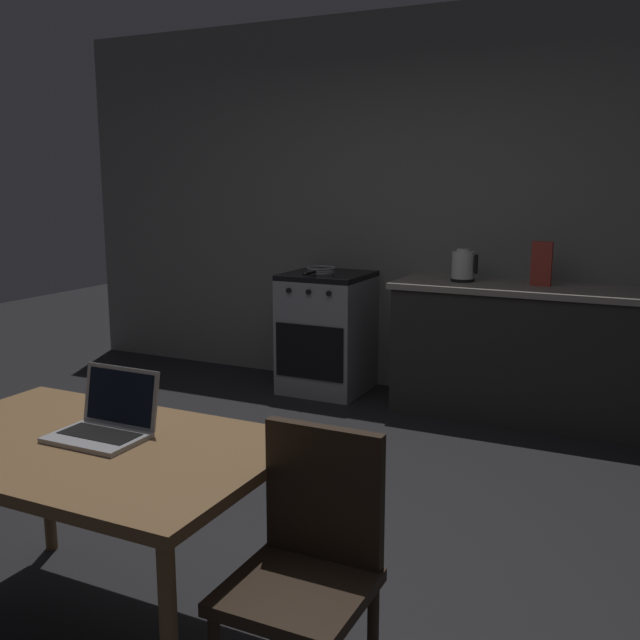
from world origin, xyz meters
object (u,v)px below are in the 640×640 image
dining_table (89,460)px  chair (309,558)px  electric_kettle (463,266)px  laptop (105,424)px  stove_oven (327,332)px  cereal_box (542,264)px  frying_pan (320,270)px

dining_table → chair: (0.85, -0.01, -0.15)m
electric_kettle → chair: bearing=-82.9°
chair → electric_kettle: size_ratio=3.94×
laptop → electric_kettle: size_ratio=1.45×
stove_oven → dining_table: size_ratio=0.68×
dining_table → electric_kettle: electric_kettle is taller
electric_kettle → cereal_box: size_ratio=0.76×
stove_oven → laptop: laptop is taller
frying_pan → cereal_box: cereal_box is taller
frying_pan → cereal_box: 1.59m
chair → cereal_box: bearing=76.9°
stove_oven → chair: size_ratio=1.04×
frying_pan → dining_table: bearing=-78.8°
stove_oven → frying_pan: size_ratio=2.31×
chair → frying_pan: frying_pan is taller
chair → stove_oven: bearing=103.7°
chair → dining_table: bearing=168.3°
laptop → dining_table: bearing=-93.3°
cereal_box → electric_kettle: bearing=-177.8°
stove_oven → dining_table: bearing=-79.7°
stove_oven → dining_table: 3.16m
dining_table → frying_pan: bearing=101.2°
dining_table → frying_pan: frying_pan is taller
stove_oven → chair: 3.42m
laptop → frying_pan: (-0.63, 3.00, 0.17)m
frying_pan → electric_kettle: bearing=1.6°
electric_kettle → frying_pan: size_ratio=0.57×
frying_pan → chair: bearing=-64.7°
stove_oven → dining_table: (0.57, -3.10, 0.20)m
dining_table → chair: bearing=-0.9°
frying_pan → cereal_box: bearing=1.8°
chair → laptop: bearing=163.6°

